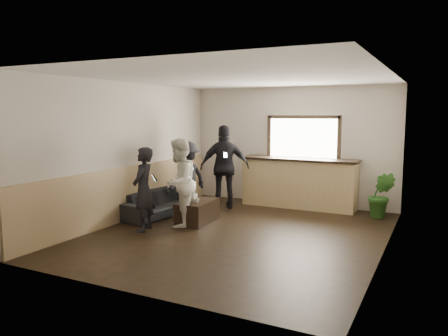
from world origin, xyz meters
The scene contains 12 objects.
ground centered at (0.00, 0.00, 0.00)m, with size 5.00×6.00×0.01m, color black.
room_shell centered at (-0.74, 0.00, 1.47)m, with size 5.01×6.01×2.80m.
bar_counter centered at (0.30, 2.70, 0.64)m, with size 2.70×0.68×2.13m.
sofa centered at (-2.10, 0.51, 0.27)m, with size 1.84×0.72×0.54m, color black.
coffee_table centered at (-1.08, 0.37, 0.22)m, with size 0.55×0.98×0.44m, color black.
cup_a centered at (-1.25, 0.54, 0.49)m, with size 0.13×0.13×0.10m, color silver.
cup_b centered at (-1.00, 0.22, 0.48)m, with size 0.09×0.09×0.08m, color silver.
potted_plant centered at (2.15, 2.42, 0.49)m, with size 0.53×0.43×0.97m, color #2D6623.
person_a centered at (-1.65, -0.62, 0.78)m, with size 0.52×0.65×1.56m.
person_b centered at (-1.24, -0.05, 0.85)m, with size 0.75×0.91×1.71m.
person_c centered at (-1.65, 0.89, 0.79)m, with size 0.84×1.14×1.58m.
person_d centered at (-1.19, 1.81, 0.96)m, with size 1.20×0.97×1.91m.
Camera 1 is at (3.25, -7.03, 2.17)m, focal length 35.00 mm.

